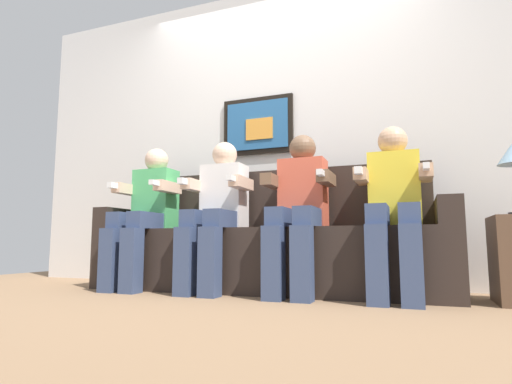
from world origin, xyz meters
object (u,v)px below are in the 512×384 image
at_px(person_left_center, 217,207).
at_px(person_right_center, 299,204).
at_px(person_leftmost, 146,209).
at_px(couch, 265,248).
at_px(person_rightmost, 394,201).

distance_m(person_left_center, person_right_center, 0.61).
bearing_deg(person_right_center, person_left_center, -179.96).
relative_size(person_leftmost, person_left_center, 1.00).
bearing_deg(person_right_center, couch, 151.14).
xyz_separation_m(person_leftmost, person_right_center, (1.22, 0.00, -0.00)).
height_order(couch, person_right_center, person_right_center).
bearing_deg(person_rightmost, person_leftmost, 180.00).
bearing_deg(person_right_center, person_rightmost, -0.04).
bearing_deg(person_left_center, person_rightmost, 0.00).
bearing_deg(person_rightmost, person_left_center, 180.00).
bearing_deg(person_left_center, person_leftmost, 180.00).
relative_size(person_leftmost, person_right_center, 1.00).
bearing_deg(person_leftmost, person_rightmost, 0.00).
relative_size(couch, person_leftmost, 2.33).
height_order(person_right_center, person_rightmost, same).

